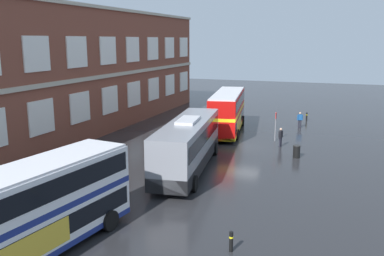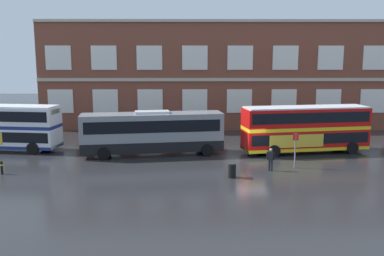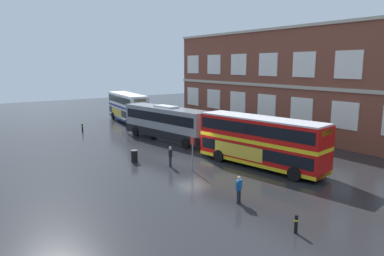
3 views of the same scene
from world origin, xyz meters
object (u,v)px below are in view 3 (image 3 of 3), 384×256
(waiting_passenger, at_px, (239,188))
(bus_stand_flag, at_px, (192,151))
(station_litter_bin, at_px, (134,156))
(safety_bollard_west, at_px, (82,127))
(double_decker_middle, at_px, (260,141))
(second_passenger, at_px, (170,156))
(safety_bollard_east, at_px, (296,224))
(touring_coach, at_px, (166,123))
(double_decker_near, at_px, (128,107))

(waiting_passenger, relative_size, bus_stand_flag, 0.63)
(station_litter_bin, distance_m, safety_bollard_west, 16.53)
(station_litter_bin, xyz_separation_m, safety_bollard_west, (-16.50, 0.98, -0.03))
(double_decker_middle, xyz_separation_m, second_passenger, (-4.18, -6.00, -1.22))
(second_passenger, height_order, safety_bollard_east, second_passenger)
(double_decker_middle, distance_m, second_passenger, 7.41)
(waiting_passenger, xyz_separation_m, safety_bollard_west, (-28.45, -0.05, -0.44))
(second_passenger, bearing_deg, safety_bollard_east, -4.37)
(safety_bollard_west, bearing_deg, double_decker_middle, 15.91)
(touring_coach, distance_m, station_litter_bin, 9.38)
(double_decker_middle, relative_size, waiting_passenger, 6.63)
(station_litter_bin, height_order, safety_bollard_east, station_litter_bin)
(touring_coach, height_order, safety_bollard_west, touring_coach)
(waiting_passenger, relative_size, station_litter_bin, 1.65)
(double_decker_middle, distance_m, station_litter_bin, 10.70)
(waiting_passenger, height_order, safety_bollard_east, waiting_passenger)
(double_decker_near, bearing_deg, safety_bollard_west, -65.08)
(double_decker_near, xyz_separation_m, double_decker_middle, (27.39, -1.17, 0.00))
(double_decker_middle, distance_m, bus_stand_flag, 5.67)
(waiting_passenger, height_order, safety_bollard_west, waiting_passenger)
(touring_coach, bearing_deg, station_litter_bin, -48.56)
(double_decker_near, height_order, safety_bollard_west, double_decker_near)
(safety_bollard_east, bearing_deg, waiting_passenger, 175.95)
(double_decker_middle, height_order, safety_bollard_east, double_decker_middle)
(safety_bollard_east, bearing_deg, bus_stand_flag, 170.95)
(station_litter_bin, xyz_separation_m, safety_bollard_east, (16.44, 0.71, -0.03))
(double_decker_near, xyz_separation_m, touring_coach, (14.04, -1.95, -0.24))
(double_decker_near, distance_m, double_decker_middle, 27.42)
(touring_coach, bearing_deg, double_decker_middle, 3.35)
(touring_coach, height_order, safety_bollard_east, touring_coach)
(touring_coach, bearing_deg, double_decker_near, 172.10)
(double_decker_near, height_order, double_decker_middle, same)
(double_decker_near, xyz_separation_m, bus_stand_flag, (25.21, -6.38, -0.51))
(bus_stand_flag, bearing_deg, double_decker_middle, 67.33)
(double_decker_near, distance_m, station_litter_bin, 22.12)
(double_decker_near, bearing_deg, safety_bollard_east, -12.61)
(touring_coach, relative_size, station_litter_bin, 11.89)
(double_decker_middle, bearing_deg, second_passenger, -124.86)
(double_decker_middle, xyz_separation_m, station_litter_bin, (-7.21, -7.73, -1.63))
(safety_bollard_west, bearing_deg, touring_coach, 29.99)
(waiting_passenger, relative_size, safety_bollard_west, 1.79)
(double_decker_middle, bearing_deg, station_litter_bin, -132.99)
(double_decker_middle, height_order, safety_bollard_west, double_decker_middle)
(safety_bollard_west, bearing_deg, second_passenger, 2.23)
(second_passenger, bearing_deg, station_litter_bin, -150.20)
(waiting_passenger, xyz_separation_m, second_passenger, (-8.92, 0.71, 0.00))
(double_decker_near, xyz_separation_m, safety_bollard_west, (3.68, -7.93, -1.66))
(double_decker_near, height_order, safety_bollard_east, double_decker_near)
(touring_coach, xyz_separation_m, station_litter_bin, (6.14, -6.95, -1.39))
(safety_bollard_east, bearing_deg, safety_bollard_west, 179.54)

